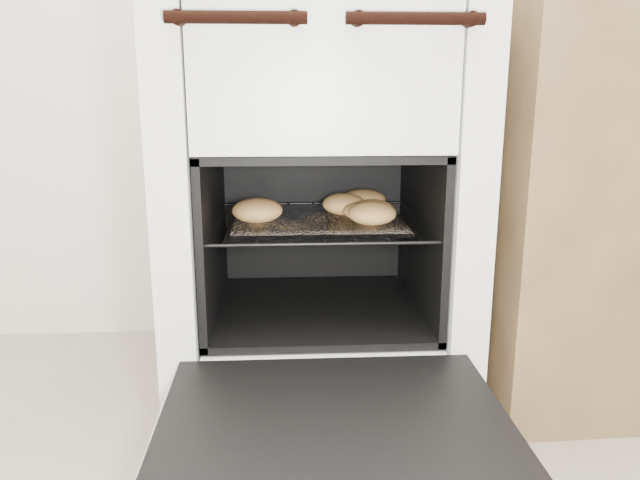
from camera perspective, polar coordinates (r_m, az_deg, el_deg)
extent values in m
cube|color=silver|center=(1.54, -0.39, 4.01)|extent=(0.67, 0.71, 1.02)
cylinder|color=black|center=(1.14, -7.67, 19.53)|extent=(0.24, 0.02, 0.02)
cylinder|color=black|center=(1.16, 8.75, 19.39)|extent=(0.24, 0.02, 0.02)
cube|color=black|center=(1.08, 1.29, -16.28)|extent=(0.58, 0.45, 0.03)
cube|color=silver|center=(1.09, 1.28, -17.18)|extent=(0.60, 0.47, 0.02)
cylinder|color=black|center=(1.46, -9.60, 1.63)|extent=(0.01, 0.47, 0.01)
cylinder|color=black|center=(1.49, 9.03, 1.86)|extent=(0.01, 0.47, 0.01)
cylinder|color=black|center=(1.24, 0.36, -0.38)|extent=(0.48, 0.01, 0.01)
cylinder|color=black|center=(1.68, -0.62, 3.37)|extent=(0.48, 0.01, 0.01)
cylinder|color=black|center=(1.46, -8.08, 1.66)|extent=(0.01, 0.45, 0.01)
cylinder|color=black|center=(1.46, -5.46, 1.70)|extent=(0.01, 0.45, 0.01)
cylinder|color=black|center=(1.46, -2.83, 1.74)|extent=(0.01, 0.45, 0.01)
cylinder|color=black|center=(1.46, -0.20, 1.77)|extent=(0.01, 0.45, 0.01)
cylinder|color=black|center=(1.46, 2.41, 1.80)|extent=(0.01, 0.45, 0.01)
cylinder|color=black|center=(1.47, 5.00, 1.83)|extent=(0.01, 0.45, 0.01)
cylinder|color=black|center=(1.48, 7.56, 1.85)|extent=(0.01, 0.45, 0.01)
cube|color=white|center=(1.43, -0.16, 1.85)|extent=(0.38, 0.33, 0.01)
ellipsoid|color=tan|center=(1.54, 4.00, 3.75)|extent=(0.14, 0.14, 0.05)
ellipsoid|color=tan|center=(1.47, 2.20, 3.32)|extent=(0.10, 0.10, 0.05)
ellipsoid|color=tan|center=(1.41, 4.22, 2.68)|extent=(0.14, 0.14, 0.04)
ellipsoid|color=tan|center=(1.37, 4.78, 2.47)|extent=(0.15, 0.15, 0.05)
ellipsoid|color=tan|center=(1.39, -5.76, 2.72)|extent=(0.13, 0.13, 0.05)
ellipsoid|color=tan|center=(1.41, 4.87, 2.74)|extent=(0.13, 0.13, 0.05)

